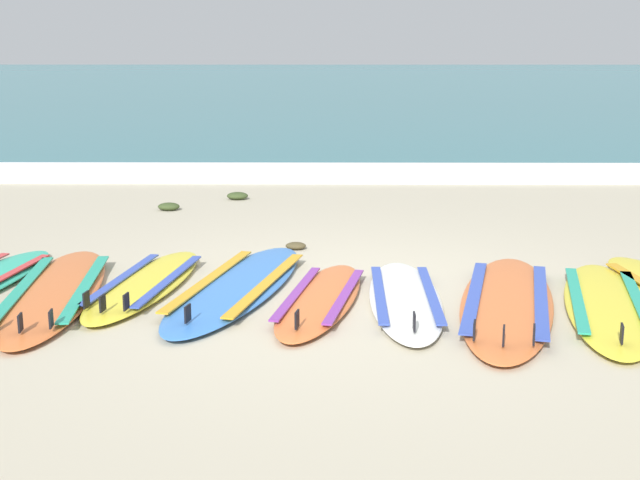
{
  "coord_description": "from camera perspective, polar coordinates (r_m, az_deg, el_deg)",
  "views": [
    {
      "loc": [
        -0.12,
        -6.05,
        1.8
      ],
      "look_at": [
        -0.18,
        0.69,
        0.25
      ],
      "focal_mm": 48.11,
      "sensor_mm": 36.0,
      "label": 1
    }
  ],
  "objects": [
    {
      "name": "surfboard_5",
      "position": [
        6.08,
        0.04,
        -3.93
      ],
      "size": [
        0.83,
        1.97,
        0.18
      ],
      "color": "orange",
      "rests_on": "ground"
    },
    {
      "name": "seaweed_clump_near_shoreline",
      "position": [
        7.67,
        -1.62,
        -0.39
      ],
      "size": [
        0.18,
        0.15,
        0.06
      ],
      "primitive_type": "ellipsoid",
      "color": "#4C4228",
      "rests_on": "ground"
    },
    {
      "name": "ground_plane",
      "position": [
        6.32,
        1.55,
        -3.62
      ],
      "size": [
        80.0,
        80.0,
        0.0
      ],
      "primitive_type": "plane",
      "color": "#B7AD93"
    },
    {
      "name": "surfboard_4",
      "position": [
        6.42,
        -5.48,
        -3.05
      ],
      "size": [
        1.18,
        2.57,
        0.18
      ],
      "color": "#3875CC",
      "rests_on": "ground"
    },
    {
      "name": "seaweed_clump_by_the_boards",
      "position": [
        9.61,
        -10.03,
        2.21
      ],
      "size": [
        0.24,
        0.19,
        0.08
      ],
      "primitive_type": "ellipsoid",
      "color": "#384723",
      "rests_on": "ground"
    },
    {
      "name": "surfboard_3",
      "position": [
        6.58,
        -11.53,
        -2.86
      ],
      "size": [
        0.81,
        2.1,
        0.18
      ],
      "color": "yellow",
      "rests_on": "ground"
    },
    {
      "name": "surfboard_6",
      "position": [
        6.11,
        5.67,
        -3.89
      ],
      "size": [
        0.54,
        2.02,
        0.18
      ],
      "color": "silver",
      "rests_on": "ground"
    },
    {
      "name": "surfboard_2",
      "position": [
        6.53,
        -17.27,
        -3.32
      ],
      "size": [
        0.88,
        2.55,
        0.18
      ],
      "color": "orange",
      "rests_on": "ground"
    },
    {
      "name": "seaweed_clump_mid_sand",
      "position": [
        10.17,
        -5.51,
        2.94
      ],
      "size": [
        0.25,
        0.2,
        0.09
      ],
      "primitive_type": "ellipsoid",
      "color": "#384723",
      "rests_on": "ground"
    },
    {
      "name": "wave_foam_strip",
      "position": [
        11.87,
        1.05,
        4.49
      ],
      "size": [
        80.0,
        1.27,
        0.11
      ],
      "primitive_type": "cube",
      "color": "white",
      "rests_on": "ground"
    },
    {
      "name": "sea",
      "position": [
        41.14,
        0.65,
        10.52
      ],
      "size": [
        80.0,
        60.0,
        0.1
      ],
      "primitive_type": "cube",
      "color": "teal",
      "rests_on": "ground"
    },
    {
      "name": "surfboard_7",
      "position": [
        6.14,
        12.34,
        -4.05
      ],
      "size": [
        1.18,
        2.6,
        0.18
      ],
      "color": "orange",
      "rests_on": "ground"
    },
    {
      "name": "surfboard_8",
      "position": [
        6.26,
        18.54,
        -4.11
      ],
      "size": [
        1.04,
        2.32,
        0.18
      ],
      "color": "yellow",
      "rests_on": "ground"
    }
  ]
}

